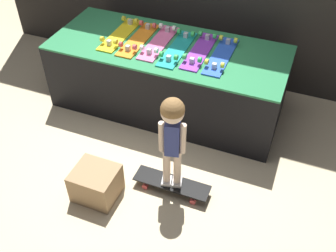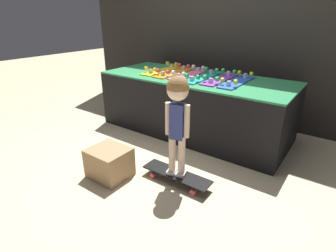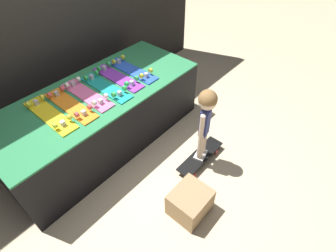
{
  "view_description": "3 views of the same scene",
  "coord_description": "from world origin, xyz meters",
  "px_view_note": "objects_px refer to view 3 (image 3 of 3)",
  "views": [
    {
      "loc": [
        1.25,
        -2.48,
        2.69
      ],
      "look_at": [
        0.3,
        -0.11,
        0.42
      ],
      "focal_mm": 42.0,
      "sensor_mm": 36.0,
      "label": 1
    },
    {
      "loc": [
        1.59,
        -2.12,
        1.43
      ],
      "look_at": [
        0.18,
        -0.17,
        0.4
      ],
      "focal_mm": 28.0,
      "sensor_mm": 36.0,
      "label": 2
    },
    {
      "loc": [
        -1.22,
        -1.4,
        2.38
      ],
      "look_at": [
        0.31,
        -0.08,
        0.45
      ],
      "focal_mm": 28.0,
      "sensor_mm": 36.0,
      "label": 3
    }
  ],
  "objects_px": {
    "skateboard_yellow_on_rack": "(50,114)",
    "skateboard_orange_on_rack": "(70,105)",
    "skateboard_on_floor": "(200,157)",
    "skateboard_pink_on_rack": "(87,94)",
    "skateboard_teal_on_rack": "(105,87)",
    "storage_box": "(190,202)",
    "child": "(206,114)",
    "skateboard_purple_on_rack": "(118,77)",
    "skateboard_blue_on_rack": "(132,70)"
  },
  "relations": [
    {
      "from": "skateboard_pink_on_rack",
      "to": "skateboard_purple_on_rack",
      "type": "distance_m",
      "value": 0.43
    },
    {
      "from": "skateboard_teal_on_rack",
      "to": "storage_box",
      "type": "relative_size",
      "value": 1.96
    },
    {
      "from": "storage_box",
      "to": "skateboard_orange_on_rack",
      "type": "bearing_deg",
      "value": 98.96
    },
    {
      "from": "skateboard_pink_on_rack",
      "to": "storage_box",
      "type": "distance_m",
      "value": 1.52
    },
    {
      "from": "skateboard_yellow_on_rack",
      "to": "skateboard_teal_on_rack",
      "type": "relative_size",
      "value": 1.0
    },
    {
      "from": "skateboard_yellow_on_rack",
      "to": "skateboard_teal_on_rack",
      "type": "height_order",
      "value": "same"
    },
    {
      "from": "skateboard_yellow_on_rack",
      "to": "skateboard_orange_on_rack",
      "type": "distance_m",
      "value": 0.21
    },
    {
      "from": "skateboard_yellow_on_rack",
      "to": "skateboard_orange_on_rack",
      "type": "bearing_deg",
      "value": -6.21
    },
    {
      "from": "child",
      "to": "skateboard_blue_on_rack",
      "type": "bearing_deg",
      "value": 73.24
    },
    {
      "from": "skateboard_blue_on_rack",
      "to": "child",
      "type": "xyz_separation_m",
      "value": [
        -0.06,
        -1.1,
        -0.02
      ]
    },
    {
      "from": "skateboard_orange_on_rack",
      "to": "skateboard_pink_on_rack",
      "type": "distance_m",
      "value": 0.21
    },
    {
      "from": "skateboard_on_floor",
      "to": "storage_box",
      "type": "bearing_deg",
      "value": -153.71
    },
    {
      "from": "skateboard_on_floor",
      "to": "child",
      "type": "height_order",
      "value": "child"
    },
    {
      "from": "skateboard_blue_on_rack",
      "to": "storage_box",
      "type": "bearing_deg",
      "value": -114.72
    },
    {
      "from": "skateboard_pink_on_rack",
      "to": "skateboard_on_floor",
      "type": "relative_size",
      "value": 1.06
    },
    {
      "from": "skateboard_blue_on_rack",
      "to": "skateboard_on_floor",
      "type": "height_order",
      "value": "skateboard_blue_on_rack"
    },
    {
      "from": "skateboard_blue_on_rack",
      "to": "storage_box",
      "type": "xyz_separation_m",
      "value": [
        -0.64,
        -1.38,
        -0.6
      ]
    },
    {
      "from": "child",
      "to": "storage_box",
      "type": "xyz_separation_m",
      "value": [
        -0.57,
        -0.28,
        -0.58
      ]
    },
    {
      "from": "skateboard_yellow_on_rack",
      "to": "skateboard_orange_on_rack",
      "type": "xyz_separation_m",
      "value": [
        0.21,
        -0.02,
        0.0
      ]
    },
    {
      "from": "skateboard_pink_on_rack",
      "to": "skateboard_teal_on_rack",
      "type": "relative_size",
      "value": 1.0
    },
    {
      "from": "skateboard_yellow_on_rack",
      "to": "storage_box",
      "type": "distance_m",
      "value": 1.58
    },
    {
      "from": "skateboard_orange_on_rack",
      "to": "child",
      "type": "height_order",
      "value": "child"
    },
    {
      "from": "skateboard_yellow_on_rack",
      "to": "skateboard_blue_on_rack",
      "type": "xyz_separation_m",
      "value": [
        1.07,
        -0.01,
        0.0
      ]
    },
    {
      "from": "skateboard_pink_on_rack",
      "to": "storage_box",
      "type": "relative_size",
      "value": 1.96
    },
    {
      "from": "skateboard_purple_on_rack",
      "to": "skateboard_blue_on_rack",
      "type": "height_order",
      "value": "same"
    },
    {
      "from": "skateboard_orange_on_rack",
      "to": "skateboard_on_floor",
      "type": "height_order",
      "value": "skateboard_orange_on_rack"
    },
    {
      "from": "skateboard_pink_on_rack",
      "to": "skateboard_yellow_on_rack",
      "type": "bearing_deg",
      "value": 179.34
    },
    {
      "from": "skateboard_orange_on_rack",
      "to": "storage_box",
      "type": "relative_size",
      "value": 1.96
    },
    {
      "from": "skateboard_yellow_on_rack",
      "to": "skateboard_purple_on_rack",
      "type": "distance_m",
      "value": 0.85
    },
    {
      "from": "skateboard_orange_on_rack",
      "to": "storage_box",
      "type": "xyz_separation_m",
      "value": [
        0.22,
        -1.37,
        -0.6
      ]
    },
    {
      "from": "skateboard_pink_on_rack",
      "to": "child",
      "type": "relative_size",
      "value": 0.79
    },
    {
      "from": "skateboard_orange_on_rack",
      "to": "skateboard_on_floor",
      "type": "xyz_separation_m",
      "value": [
        0.79,
        -1.09,
        -0.67
      ]
    },
    {
      "from": "skateboard_orange_on_rack",
      "to": "skateboard_pink_on_rack",
      "type": "xyz_separation_m",
      "value": [
        0.21,
        0.02,
        0.0
      ]
    },
    {
      "from": "skateboard_orange_on_rack",
      "to": "skateboard_on_floor",
      "type": "relative_size",
      "value": 1.06
    },
    {
      "from": "child",
      "to": "skateboard_purple_on_rack",
      "type": "bearing_deg",
      "value": 84.24
    },
    {
      "from": "skateboard_yellow_on_rack",
      "to": "skateboard_pink_on_rack",
      "type": "distance_m",
      "value": 0.43
    },
    {
      "from": "skateboard_pink_on_rack",
      "to": "skateboard_purple_on_rack",
      "type": "bearing_deg",
      "value": -0.21
    },
    {
      "from": "skateboard_purple_on_rack",
      "to": "child",
      "type": "relative_size",
      "value": 0.79
    },
    {
      "from": "skateboard_purple_on_rack",
      "to": "skateboard_yellow_on_rack",
      "type": "bearing_deg",
      "value": 179.57
    },
    {
      "from": "skateboard_purple_on_rack",
      "to": "storage_box",
      "type": "xyz_separation_m",
      "value": [
        -0.42,
        -1.39,
        -0.6
      ]
    },
    {
      "from": "skateboard_yellow_on_rack",
      "to": "storage_box",
      "type": "bearing_deg",
      "value": -72.9
    },
    {
      "from": "skateboard_on_floor",
      "to": "skateboard_blue_on_rack",
      "type": "bearing_deg",
      "value": 86.65
    },
    {
      "from": "skateboard_teal_on_rack",
      "to": "skateboard_blue_on_rack",
      "type": "relative_size",
      "value": 1.0
    },
    {
      "from": "skateboard_yellow_on_rack",
      "to": "skateboard_blue_on_rack",
      "type": "height_order",
      "value": "same"
    },
    {
      "from": "skateboard_pink_on_rack",
      "to": "skateboard_teal_on_rack",
      "type": "bearing_deg",
      "value": -11.04
    },
    {
      "from": "skateboard_orange_on_rack",
      "to": "skateboard_purple_on_rack",
      "type": "relative_size",
      "value": 1.0
    },
    {
      "from": "skateboard_blue_on_rack",
      "to": "skateboard_on_floor",
      "type": "bearing_deg",
      "value": -93.35
    },
    {
      "from": "skateboard_blue_on_rack",
      "to": "skateboard_pink_on_rack",
      "type": "bearing_deg",
      "value": 179.12
    },
    {
      "from": "skateboard_blue_on_rack",
      "to": "skateboard_yellow_on_rack",
      "type": "bearing_deg",
      "value": 179.21
    },
    {
      "from": "skateboard_blue_on_rack",
      "to": "child",
      "type": "distance_m",
      "value": 1.1
    }
  ]
}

